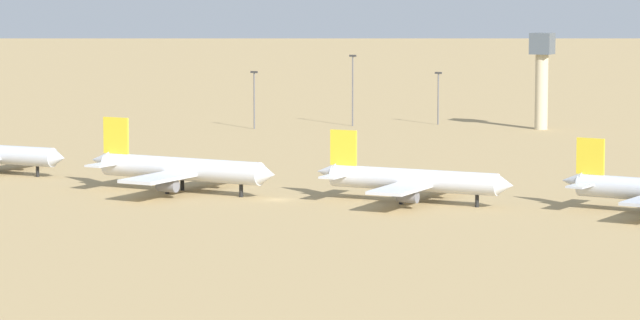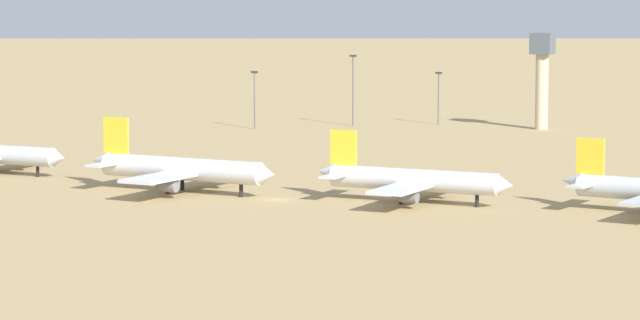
{
  "view_description": "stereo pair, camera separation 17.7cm",
  "coord_description": "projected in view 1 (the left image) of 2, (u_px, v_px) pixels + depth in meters",
  "views": [
    {
      "loc": [
        121.14,
        -248.56,
        37.64
      ],
      "look_at": [
        3.91,
        9.23,
        6.0
      ],
      "focal_mm": 92.62,
      "sensor_mm": 36.0,
      "label": 1
    },
    {
      "loc": [
        121.3,
        -248.49,
        37.64
      ],
      "look_at": [
        3.91,
        9.23,
        6.0
      ],
      "focal_mm": 92.62,
      "sensor_mm": 36.0,
      "label": 2
    }
  ],
  "objects": [
    {
      "name": "light_pole_east",
      "position": [
        353.0,
        86.0,
        414.75
      ],
      "size": [
        1.8,
        0.5,
        17.97
      ],
      "color": "#59595E",
      "rests_on": "ground"
    },
    {
      "name": "parked_jet_yellow_3",
      "position": [
        412.0,
        180.0,
        274.43
      ],
      "size": [
        35.41,
        29.66,
        11.72
      ],
      "rotation": [
        0.0,
        0.0,
        -0.02
      ],
      "color": "silver",
      "rests_on": "ground"
    },
    {
      "name": "light_pole_mid",
      "position": [
        438.0,
        94.0,
        418.98
      ],
      "size": [
        1.8,
        0.5,
        13.43
      ],
      "color": "#59595E",
      "rests_on": "ground"
    },
    {
      "name": "control_tower",
      "position": [
        542.0,
        71.0,
        405.26
      ],
      "size": [
        5.2,
        5.2,
        23.79
      ],
      "color": "#C6B793",
      "rests_on": "ground"
    },
    {
      "name": "light_pole_west",
      "position": [
        254.0,
        95.0,
        407.01
      ],
      "size": [
        1.8,
        0.5,
        14.34
      ],
      "color": "#59595E",
      "rests_on": "ground"
    },
    {
      "name": "ground",
      "position": [
        276.0,
        200.0,
        278.88
      ],
      "size": [
        4000.0,
        4000.0,
        0.0
      ],
      "primitive_type": "plane",
      "color": "tan"
    },
    {
      "name": "parked_jet_yellow_2",
      "position": [
        180.0,
        169.0,
        287.69
      ],
      "size": [
        38.25,
        32.23,
        12.63
      ],
      "rotation": [
        0.0,
        0.0,
        -0.07
      ],
      "color": "silver",
      "rests_on": "ground"
    }
  ]
}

